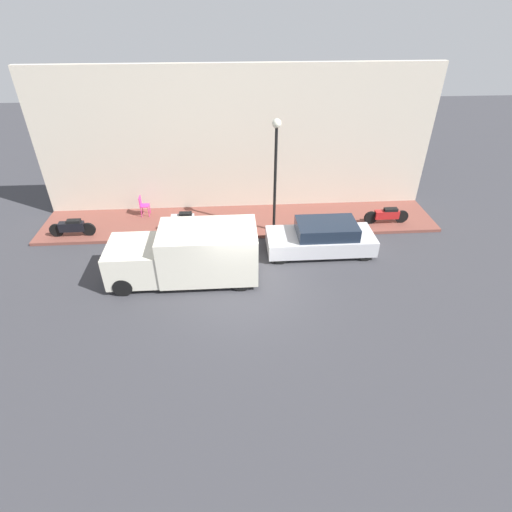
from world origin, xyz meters
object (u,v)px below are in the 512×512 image
Objects in this scene: cafe_chair at (143,205)px; scooter_silver at (183,221)px; delivery_van at (186,254)px; motorcycle_red at (387,215)px; motorcycle_black at (72,227)px; parked_car at (322,238)px; streetlamp at (276,159)px.

scooter_silver is at bearing -127.39° from cafe_chair.
motorcycle_red is at bearing -68.97° from delivery_van.
cafe_chair is at bearing 82.29° from motorcycle_red.
scooter_silver is (0.20, -4.69, 0.03)m from motorcycle_black.
cafe_chair is at bearing -57.78° from motorcycle_black.
delivery_van is 2.76× the size of motorcycle_black.
motorcycle_black is (3.12, 5.11, -0.46)m from delivery_van.
parked_car is 3.65m from streetlamp.
scooter_silver is 1.96× the size of cafe_chair.
motorcycle_black is (1.71, 10.41, -0.08)m from parked_car.
parked_car reaches higher than motorcycle_red.
delivery_van is at bearing 111.03° from motorcycle_red.
delivery_van is 3.37m from scooter_silver.
motorcycle_black is at bearing 122.22° from cafe_chair.
motorcycle_black is 1.03× the size of scooter_silver.
parked_car is 2.13× the size of motorcycle_red.
parked_car is 4.50× the size of cafe_chair.
streetlamp is at bearing -90.72° from motorcycle_black.
cafe_chair is (1.51, 1.98, 0.10)m from scooter_silver.
motorcycle_black is 0.96× the size of motorcycle_red.
motorcycle_black is at bearing 89.28° from streetlamp.
motorcycle_black is at bearing 90.89° from motorcycle_red.
delivery_van is (-1.41, 5.29, 0.38)m from parked_car.
parked_car is at bearing -75.09° from delivery_van.
parked_car is at bearing -113.99° from cafe_chair.
parked_car is at bearing -108.50° from scooter_silver.
motorcycle_red is 0.42× the size of streetlamp.
cafe_chair reaches higher than scooter_silver.
scooter_silver is 0.39× the size of streetlamp.
streetlamp is at bearing -107.08° from cafe_chair.
motorcycle_black is 4.70m from scooter_silver.
scooter_silver is at bearing 90.08° from motorcycle_red.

